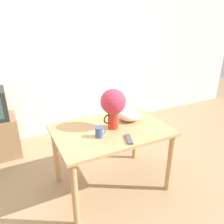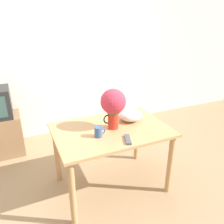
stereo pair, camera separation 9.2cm
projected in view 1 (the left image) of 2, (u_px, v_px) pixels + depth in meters
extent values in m
plane|color=#9E7F5B|center=(92.00, 188.00, 2.54)|extent=(12.00, 12.00, 0.00)
cube|color=silver|center=(50.00, 56.00, 3.37)|extent=(8.00, 0.05, 2.60)
cube|color=tan|center=(111.00, 130.00, 2.31)|extent=(1.20, 0.83, 0.03)
cylinder|color=tan|center=(75.00, 196.00, 1.94)|extent=(0.06, 0.06, 0.71)
cylinder|color=tan|center=(170.00, 163.00, 2.39)|extent=(0.06, 0.06, 0.71)
cylinder|color=tan|center=(56.00, 155.00, 2.52)|extent=(0.06, 0.06, 0.71)
cylinder|color=tan|center=(135.00, 135.00, 2.97)|extent=(0.06, 0.06, 0.71)
cylinder|color=red|center=(113.00, 119.00, 2.29)|extent=(0.11, 0.11, 0.20)
cone|color=red|center=(117.00, 112.00, 2.28)|extent=(0.04, 0.04, 0.05)
torus|color=black|center=(108.00, 119.00, 2.26)|extent=(0.10, 0.01, 0.10)
sphere|color=#3D7033|center=(113.00, 106.00, 2.23)|extent=(0.20, 0.20, 0.20)
sphere|color=#CC3347|center=(113.00, 102.00, 2.21)|extent=(0.26, 0.26, 0.26)
cylinder|color=#385689|center=(99.00, 132.00, 2.12)|extent=(0.08, 0.08, 0.10)
torus|color=#385689|center=(103.00, 131.00, 2.14)|extent=(0.07, 0.01, 0.07)
ellipsoid|color=silver|center=(129.00, 115.00, 2.49)|extent=(0.27, 0.27, 0.12)
cube|color=#4C4C51|center=(129.00, 139.00, 2.08)|extent=(0.11, 0.19, 0.02)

